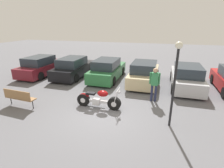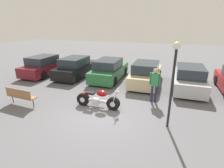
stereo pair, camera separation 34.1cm
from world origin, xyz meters
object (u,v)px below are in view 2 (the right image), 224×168
Objects in this scene: parked_car_champagne at (146,74)px; parked_car_silver at (189,78)px; parked_car_black at (76,67)px; person_standing at (155,82)px; motorcycle at (97,99)px; park_bench at (20,95)px; parked_car_maroon at (45,66)px; parked_car_green at (109,70)px; lamp_post at (174,73)px.

parked_car_silver is at bearing -3.94° from parked_car_champagne.
person_standing is at bearing -25.12° from parked_car_black.
park_bench is (-3.61, -1.02, 0.13)m from motorcycle.
person_standing reaches higher than motorcycle.
parked_car_champagne is at bearing 1.61° from parked_car_maroon.
parked_car_maroon is 1.00× the size of parked_car_green.
person_standing is at bearing -16.37° from parked_car_maroon.
parked_car_silver is at bearing 55.18° from person_standing.
parked_car_green is at bearing 129.59° from lamp_post.
parked_car_silver is at bearing -1.83° from parked_car_black.
parked_car_black is (-3.59, 4.33, 0.26)m from motorcycle.
parked_car_maroon is 10.67m from lamp_post.
parked_car_maroon is 1.29× the size of lamp_post.
parked_car_black is (2.62, 0.29, 0.00)m from parked_car_maroon.
parked_car_maroon and parked_car_green have the same top height.
parked_car_champagne is (2.62, -0.16, 0.00)m from parked_car_green.
parked_car_maroon reaches higher than park_bench.
lamp_post is at bearing 2.90° from park_bench.
park_bench is (-7.88, -5.10, -0.13)m from parked_car_silver.
park_bench is at bearing -147.09° from parked_car_silver.
person_standing is (6.06, -2.84, 0.38)m from parked_car_black.
park_bench is (-0.02, -5.35, -0.13)m from parked_car_black.
parked_car_green is at bearing 139.53° from person_standing.
parked_car_silver is 3.18m from person_standing.
parked_car_green is at bearing 176.25° from parked_car_silver.
parked_car_black is 2.39× the size of person_standing.
person_standing reaches higher than parked_car_maroon.
parked_car_green is at bearing 4.20° from parked_car_maroon.
parked_car_champagne is 2.62× the size of park_bench.
parked_car_black is at bearing 89.78° from park_bench.
parked_car_maroon is 2.62× the size of park_bench.
parked_car_black is at bearing 129.66° from motorcycle.
motorcycle is 0.67× the size of lamp_post.
parked_car_champagne is 5.40m from lamp_post.
lamp_post is (3.24, -0.67, 1.75)m from motorcycle.
parked_car_maroon is 7.87m from parked_car_champagne.
parked_car_maroon is at bearing 146.96° from motorcycle.
parked_car_black and parked_car_green have the same top height.
person_standing reaches higher than parked_car_black.
motorcycle is 0.52× the size of parked_car_champagne.
parked_car_champagne reaches higher than motorcycle.
parked_car_maroon is 1.00× the size of parked_car_champagne.
lamp_post is (9.46, -4.71, 1.50)m from parked_car_maroon.
parked_car_maroon is 10.48m from parked_car_silver.
parked_car_silver is at bearing 43.71° from motorcycle.
person_standing is at bearing -124.82° from parked_car_silver.
lamp_post reaches higher than park_bench.
motorcycle is 4.54m from parked_car_green.
parked_car_silver is at bearing 77.83° from lamp_post.
motorcycle is 2.95m from person_standing.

